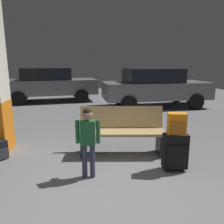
{
  "coord_description": "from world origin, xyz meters",
  "views": [
    {
      "loc": [
        -0.26,
        -2.48,
        1.69
      ],
      "look_at": [
        0.23,
        1.3,
        0.85
      ],
      "focal_mm": 35.3,
      "sensor_mm": 36.0,
      "label": 1
    }
  ],
  "objects_px": {
    "parked_car_near": "(155,87)",
    "bench": "(122,131)",
    "suitcase": "(175,151)",
    "backpack_bright": "(177,124)",
    "parked_car_far": "(50,84)",
    "child": "(88,136)"
  },
  "relations": [
    {
      "from": "suitcase",
      "to": "backpack_bright",
      "type": "xyz_separation_m",
      "value": [
        -0.0,
        -0.0,
        0.45
      ]
    },
    {
      "from": "bench",
      "to": "child",
      "type": "height_order",
      "value": "child"
    },
    {
      "from": "suitcase",
      "to": "child",
      "type": "relative_size",
      "value": 0.57
    },
    {
      "from": "backpack_bright",
      "to": "parked_car_far",
      "type": "height_order",
      "value": "parked_car_far"
    },
    {
      "from": "bench",
      "to": "parked_car_near",
      "type": "relative_size",
      "value": 0.39
    },
    {
      "from": "bench",
      "to": "parked_car_near",
      "type": "height_order",
      "value": "parked_car_near"
    },
    {
      "from": "bench",
      "to": "backpack_bright",
      "type": "relative_size",
      "value": 4.86
    },
    {
      "from": "parked_car_near",
      "to": "bench",
      "type": "bearing_deg",
      "value": -115.02
    },
    {
      "from": "backpack_bright",
      "to": "parked_car_far",
      "type": "distance_m",
      "value": 7.77
    },
    {
      "from": "parked_car_near",
      "to": "suitcase",
      "type": "bearing_deg",
      "value": -104.46
    },
    {
      "from": "parked_car_far",
      "to": "backpack_bright",
      "type": "bearing_deg",
      "value": -67.61
    },
    {
      "from": "bench",
      "to": "suitcase",
      "type": "xyz_separation_m",
      "value": [
        0.73,
        -0.8,
        -0.12
      ]
    },
    {
      "from": "child",
      "to": "parked_car_near",
      "type": "xyz_separation_m",
      "value": [
        2.74,
        5.33,
        0.15
      ]
    },
    {
      "from": "bench",
      "to": "parked_car_near",
      "type": "xyz_separation_m",
      "value": [
        2.09,
        4.47,
        0.36
      ]
    },
    {
      "from": "suitcase",
      "to": "backpack_bright",
      "type": "distance_m",
      "value": 0.45
    },
    {
      "from": "bench",
      "to": "parked_car_near",
      "type": "bearing_deg",
      "value": 64.98
    },
    {
      "from": "child",
      "to": "parked_car_far",
      "type": "bearing_deg",
      "value": 102.31
    },
    {
      "from": "child",
      "to": "parked_car_near",
      "type": "relative_size",
      "value": 0.26
    },
    {
      "from": "backpack_bright",
      "to": "suitcase",
      "type": "bearing_deg",
      "value": 12.63
    },
    {
      "from": "child",
      "to": "suitcase",
      "type": "bearing_deg",
      "value": 2.21
    },
    {
      "from": "suitcase",
      "to": "child",
      "type": "bearing_deg",
      "value": -177.79
    },
    {
      "from": "bench",
      "to": "parked_car_far",
      "type": "relative_size",
      "value": 0.38
    }
  ]
}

